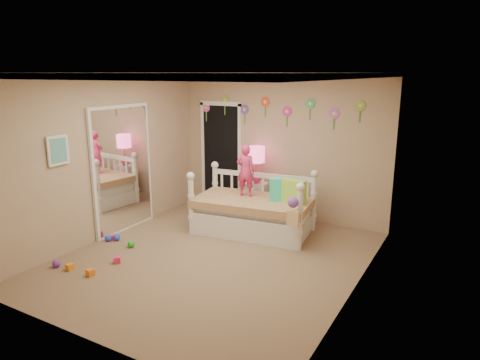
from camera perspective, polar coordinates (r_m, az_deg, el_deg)
The scene contains 18 objects.
floor at distance 6.33m, azimuth -3.51°, elevation -10.31°, with size 4.00×4.50×0.01m, color #7F684C.
ceiling at distance 5.77m, azimuth -3.91°, elevation 13.93°, with size 4.00×4.50×0.01m, color white.
back_wall at distance 7.86m, azimuth 5.29°, elevation 4.39°, with size 4.00×0.01×2.60m, color tan.
left_wall at distance 7.19m, azimuth -17.22°, elevation 2.91°, with size 0.01×4.50×2.60m, color tan.
right_wall at distance 5.14m, azimuth 15.37°, elevation -1.22°, with size 0.01×4.50×2.60m, color tan.
crown_molding at distance 5.77m, azimuth -3.90°, elevation 13.63°, with size 4.00×4.50×0.06m, color white, non-canonical shape.
daybed at distance 7.16m, azimuth 1.72°, elevation -2.90°, with size 1.93×1.04×1.05m, color white, non-canonical shape.
pillow_turquoise at distance 6.99m, azimuth 5.42°, elevation -1.29°, with size 0.37×0.13×0.37m, color #29D0A2.
pillow_lime at distance 6.88m, azimuth 7.04°, elevation -1.54°, with size 0.40×0.15×0.38m, color #A0DB43.
child at distance 7.19m, azimuth 0.77°, elevation 1.25°, with size 0.32×0.21×0.87m, color #E23370.
nightstand at distance 7.97m, azimuth 2.12°, elevation -2.64°, with size 0.39×0.30×0.65m, color white.
table_lamp at distance 7.78m, azimuth 2.17°, elevation 2.79°, with size 0.30×0.30×0.67m.
closet_doorway at distance 8.47m, azimuth -2.53°, elevation 3.32°, with size 0.90×0.04×2.07m, color black.
flower_decals at distance 7.81m, azimuth 4.75°, elevation 9.07°, with size 3.40×0.02×0.50m, color #B2668C, non-canonical shape.
mirror_closet at distance 7.41m, azimuth -15.19°, elevation 1.40°, with size 0.07×1.30×2.10m, color white.
wall_picture at distance 6.55m, azimuth -22.87°, elevation 3.63°, with size 0.05×0.34×0.42m, color white.
hanging_bag at distance 6.30m, azimuth 6.92°, elevation -4.30°, with size 0.20×0.16×0.36m, color beige, non-canonical shape.
toy_scatter at distance 6.66m, azimuth -17.69°, elevation -9.19°, with size 0.80×1.30×0.11m, color #996666, non-canonical shape.
Camera 1 is at (3.16, -4.83, 2.60)m, focal length 32.37 mm.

